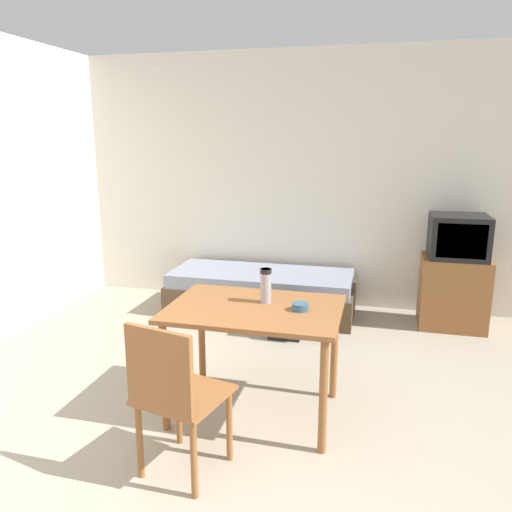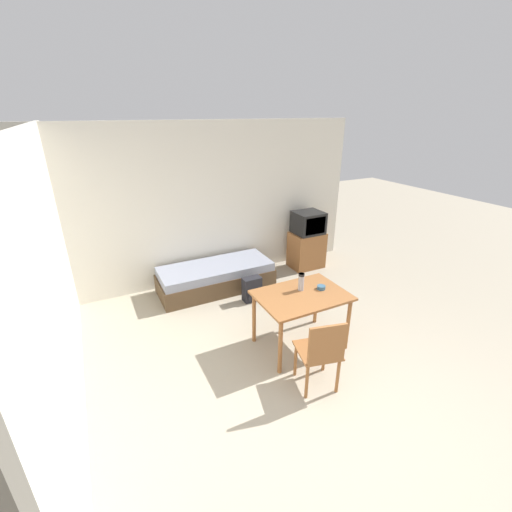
{
  "view_description": "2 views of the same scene",
  "coord_description": "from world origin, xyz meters",
  "views": [
    {
      "loc": [
        1.04,
        -1.56,
        1.81
      ],
      "look_at": [
        0.15,
        1.96,
        0.94
      ],
      "focal_mm": 35.0,
      "sensor_mm": 36.0,
      "label": 1
    },
    {
      "loc": [
        -1.88,
        -1.64,
        2.83
      ],
      "look_at": [
        -0.03,
        2.01,
        1.08
      ],
      "focal_mm": 24.0,
      "sensor_mm": 36.0,
      "label": 2
    }
  ],
  "objects": [
    {
      "name": "wooden_chair",
      "position": [
        0.04,
        0.63,
        0.51
      ],
      "size": [
        0.52,
        0.52,
        0.9
      ],
      "color": "brown",
      "rests_on": "ground_plane"
    },
    {
      "name": "dining_table",
      "position": [
        0.29,
        1.38,
        0.65
      ],
      "size": [
        1.1,
        0.78,
        0.75
      ],
      "color": "brown",
      "rests_on": "ground_plane"
    },
    {
      "name": "tv",
      "position": [
        1.76,
        3.37,
        0.54
      ],
      "size": [
        0.61,
        0.48,
        1.1
      ],
      "color": "brown",
      "rests_on": "ground_plane"
    },
    {
      "name": "backpack",
      "position": [
        0.24,
        2.68,
        0.2
      ],
      "size": [
        0.29,
        0.19,
        0.4
      ],
      "color": "black",
      "rests_on": "ground_plane"
    },
    {
      "name": "daybed",
      "position": [
        -0.13,
        3.3,
        0.22
      ],
      "size": [
        1.92,
        0.78,
        0.44
      ],
      "color": "#4C3823",
      "rests_on": "ground_plane"
    },
    {
      "name": "thermos_flask",
      "position": [
        0.34,
        1.48,
        0.87
      ],
      "size": [
        0.07,
        0.07,
        0.23
      ],
      "color": "#99999E",
      "rests_on": "dining_table"
    },
    {
      "name": "mate_bowl",
      "position": [
        0.58,
        1.38,
        0.77
      ],
      "size": [
        0.11,
        0.11,
        0.05
      ],
      "color": "#335670",
      "rests_on": "dining_table"
    },
    {
      "name": "wall_back",
      "position": [
        0.0,
        3.8,
        1.35
      ],
      "size": [
        5.52,
        0.06,
        2.7
      ],
      "color": "silver",
      "rests_on": "ground_plane"
    }
  ]
}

